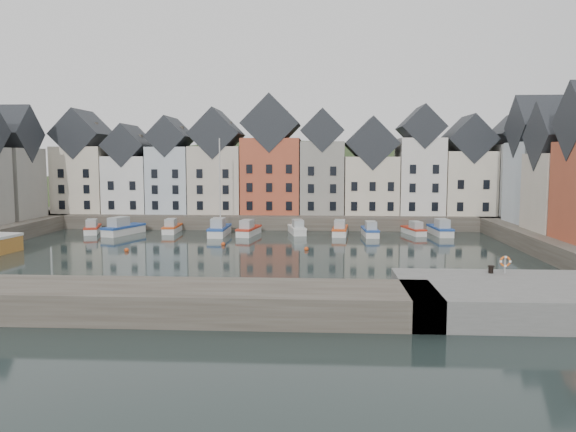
# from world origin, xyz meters

# --- Properties ---
(ground) EXTENTS (260.00, 260.00, 0.00)m
(ground) POSITION_xyz_m (0.00, 0.00, 0.00)
(ground) COLOR black
(ground) RESTS_ON ground
(far_quay) EXTENTS (90.00, 16.00, 2.00)m
(far_quay) POSITION_xyz_m (0.00, 30.00, 1.00)
(far_quay) COLOR #433D33
(far_quay) RESTS_ON ground
(near_quay) EXTENTS (18.00, 10.00, 2.00)m
(near_quay) POSITION_xyz_m (22.00, -20.00, 1.00)
(near_quay) COLOR #60605E
(near_quay) RESTS_ON ground
(near_wall) EXTENTS (50.00, 6.00, 2.00)m
(near_wall) POSITION_xyz_m (-10.00, -22.00, 1.00)
(near_wall) COLOR #433D33
(near_wall) RESTS_ON ground
(hillside) EXTENTS (153.60, 70.40, 64.00)m
(hillside) POSITION_xyz_m (0.02, 56.00, -17.96)
(hillside) COLOR #22361B
(hillside) RESTS_ON ground
(far_terrace) EXTENTS (72.37, 8.16, 17.78)m
(far_terrace) POSITION_xyz_m (3.21, 28.00, 8.88)
(far_terrace) COLOR beige
(far_terrace) RESTS_ON far_quay
(right_terrace) EXTENTS (8.30, 24.25, 16.36)m
(right_terrace) POSITION_xyz_m (36.00, 8.07, 8.91)
(right_terrace) COLOR silver
(right_terrace) RESTS_ON right_quay
(mooring_buoys) EXTENTS (20.50, 5.50, 0.50)m
(mooring_buoys) POSITION_xyz_m (-4.00, 5.33, 0.15)
(mooring_buoys) COLOR #CE4718
(mooring_buoys) RESTS_ON ground
(boat_a) EXTENTS (3.28, 6.02, 2.21)m
(boat_a) POSITION_xyz_m (-23.97, 17.79, 0.66)
(boat_a) COLOR silver
(boat_a) RESTS_ON ground
(boat_b) EXTENTS (4.32, 7.35, 2.70)m
(boat_b) POSITION_xyz_m (-19.29, 16.67, 0.80)
(boat_b) COLOR silver
(boat_b) RESTS_ON ground
(boat_c) EXTENTS (1.98, 5.78, 2.20)m
(boat_c) POSITION_xyz_m (-13.14, 19.10, 0.65)
(boat_c) COLOR silver
(boat_c) RESTS_ON ground
(boat_d) EXTENTS (2.19, 6.94, 13.24)m
(boat_d) POSITION_xyz_m (-6.00, 16.53, 0.86)
(boat_d) COLOR silver
(boat_d) RESTS_ON ground
(boat_e) EXTENTS (2.91, 6.40, 2.37)m
(boat_e) POSITION_xyz_m (-2.11, 17.03, 0.71)
(boat_e) COLOR silver
(boat_e) RESTS_ON ground
(boat_f) EXTENTS (2.91, 6.04, 2.23)m
(boat_f) POSITION_xyz_m (4.38, 18.79, 0.66)
(boat_f) COLOR silver
(boat_f) RESTS_ON ground
(boat_g) EXTENTS (2.42, 6.23, 2.34)m
(boat_g) POSITION_xyz_m (10.23, 17.90, 0.70)
(boat_g) COLOR silver
(boat_g) RESTS_ON ground
(boat_h) EXTENTS (2.09, 5.94, 2.25)m
(boat_h) POSITION_xyz_m (14.21, 17.19, 0.67)
(boat_h) COLOR silver
(boat_h) RESTS_ON ground
(boat_i) EXTENTS (2.88, 5.59, 2.05)m
(boat_i) POSITION_xyz_m (20.32, 19.02, 0.61)
(boat_i) COLOR silver
(boat_i) RESTS_ON ground
(boat_j) EXTENTS (2.52, 6.62, 2.49)m
(boat_j) POSITION_xyz_m (23.78, 18.61, 0.74)
(boat_j) COLOR silver
(boat_j) RESTS_ON ground
(mooring_bollard) EXTENTS (0.48, 0.48, 0.56)m
(mooring_bollard) POSITION_xyz_m (20.02, -16.50, 2.31)
(mooring_bollard) COLOR black
(mooring_bollard) RESTS_ON near_quay
(life_ring_post) EXTENTS (0.80, 0.17, 1.30)m
(life_ring_post) POSITION_xyz_m (20.98, -16.59, 2.86)
(life_ring_post) COLOR gray
(life_ring_post) RESTS_ON near_quay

